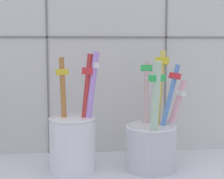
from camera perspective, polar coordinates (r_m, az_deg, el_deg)
counter_slab at (r=59.25cm, az=0.07°, el=-13.44°), size 64.00×22.00×2.00cm
tile_wall_back at (r=67.62cm, az=-0.79°, el=7.62°), size 64.00×2.20×45.00cm
toothbrush_cup_left at (r=58.30cm, az=-6.00°, el=-7.70°), size 8.15×7.26×18.62cm
toothbrush_cup_right at (r=59.45cm, az=6.22°, el=-7.94°), size 11.00×10.45×18.74cm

